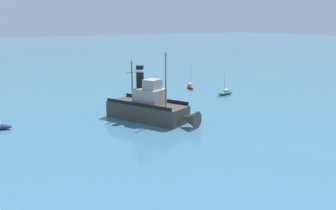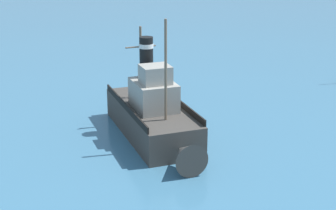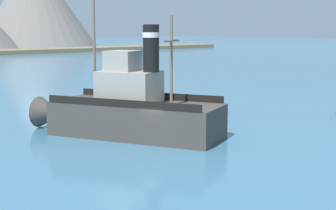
# 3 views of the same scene
# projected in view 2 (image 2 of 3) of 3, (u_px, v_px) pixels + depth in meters

# --- Properties ---
(ground_plane) EXTENTS (600.00, 600.00, 0.00)m
(ground_plane) POSITION_uv_depth(u_px,v_px,m) (158.00, 124.00, 44.23)
(ground_plane) COLOR teal
(old_tugboat) EXTENTS (9.12, 14.48, 9.90)m
(old_tugboat) POSITION_uv_depth(u_px,v_px,m) (154.00, 116.00, 40.77)
(old_tugboat) COLOR #423D38
(old_tugboat) RESTS_ON ground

